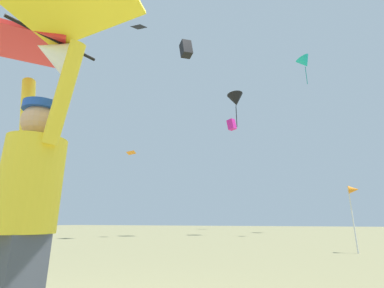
{
  "coord_description": "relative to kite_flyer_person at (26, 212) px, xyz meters",
  "views": [
    {
      "loc": [
        1.7,
        -1.15,
        0.89
      ],
      "look_at": [
        0.19,
        2.43,
        2.01
      ],
      "focal_mm": 25.27,
      "sensor_mm": 36.0,
      "label": 1
    }
  ],
  "objects": [
    {
      "name": "distant_kite_teal_low_left",
      "position": [
        2.61,
        22.56,
        13.82
      ],
      "size": [
        1.87,
        1.82,
        2.96
      ],
      "color": "#19B2AD"
    },
    {
      "name": "distant_kite_orange_mid_right",
      "position": [
        -8.45,
        12.63,
        4.16
      ],
      "size": [
        0.7,
        0.7,
        0.18
      ],
      "color": "orange"
    },
    {
      "name": "distant_kite_magenta_far_center",
      "position": [
        -6.41,
        30.79,
        11.89
      ],
      "size": [
        1.22,
        1.09,
        1.47
      ],
      "color": "#DB2393"
    },
    {
      "name": "held_stunt_kite",
      "position": [
        -0.02,
        -0.06,
        1.19
      ],
      "size": [
        1.57,
        1.03,
        0.39
      ],
      "color": "black"
    },
    {
      "name": "distant_kite_black_low_right",
      "position": [
        -6.78,
        10.28,
        11.33
      ],
      "size": [
        1.07,
        1.02,
        0.47
      ],
      "color": "black"
    },
    {
      "name": "distant_kite_black_overhead_distant",
      "position": [
        -5.25,
        13.85,
        11.65
      ],
      "size": [
        1.12,
        0.98,
        1.23
      ],
      "color": "black"
    },
    {
      "name": "kite_flyer_person",
      "position": [
        0.0,
        0.0,
        0.0
      ],
      "size": [
        0.8,
        0.42,
        1.92
      ],
      "color": "#424751",
      "rests_on": "ground"
    },
    {
      "name": "marker_flag",
      "position": [
        2.81,
        8.42,
        0.75
      ],
      "size": [
        0.3,
        0.24,
        1.95
      ],
      "color": "silver",
      "rests_on": "ground"
    },
    {
      "name": "distant_kite_black_high_right",
      "position": [
        -2.56,
        16.8,
        8.52
      ],
      "size": [
        1.55,
        1.47,
        2.63
      ],
      "color": "black"
    }
  ]
}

